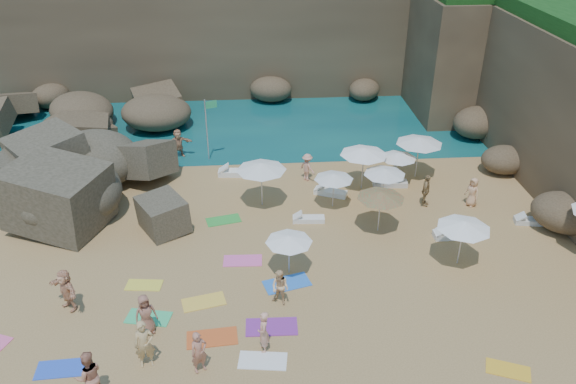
{
  "coord_description": "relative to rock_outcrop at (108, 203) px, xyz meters",
  "views": [
    {
      "loc": [
        0.37,
        -19.45,
        14.65
      ],
      "look_at": [
        2.0,
        3.0,
        2.0
      ],
      "focal_mm": 35.0,
      "sensor_mm": 36.0,
      "label": 1
    }
  ],
  "objects": [
    {
      "name": "ground",
      "position": [
        7.11,
        -6.09,
        0.0
      ],
      "size": [
        120.0,
        120.0,
        0.0
      ],
      "primitive_type": "plane",
      "color": "tan",
      "rests_on": "ground"
    },
    {
      "name": "seawater",
      "position": [
        7.11,
        23.91,
        0.0
      ],
      "size": [
        120.0,
        120.0,
        0.0
      ],
      "primitive_type": "plane",
      "color": "#0C4751",
      "rests_on": "ground"
    },
    {
      "name": "cliff_back",
      "position": [
        9.11,
        18.91,
        4.0
      ],
      "size": [
        44.0,
        8.0,
        8.0
      ],
      "primitive_type": "cube",
      "color": "brown",
      "rests_on": "ground"
    },
    {
      "name": "cliff_corner",
      "position": [
        24.11,
        13.91,
        4.0
      ],
      "size": [
        10.0,
        12.0,
        8.0
      ],
      "primitive_type": "cube",
      "color": "brown",
      "rests_on": "ground"
    },
    {
      "name": "rock_promontory",
      "position": [
        -3.89,
        9.91,
        0.0
      ],
      "size": [
        12.0,
        7.0,
        2.0
      ],
      "primitive_type": null,
      "color": "brown",
      "rests_on": "ground"
    },
    {
      "name": "marina_masts",
      "position": [
        -9.39,
        23.91,
        3.0
      ],
      "size": [
        3.1,
        0.1,
        6.0
      ],
      "color": "white",
      "rests_on": "ground"
    },
    {
      "name": "rock_outcrop",
      "position": [
        0.0,
        0.0,
        0.0
      ],
      "size": [
        8.9,
        6.71,
        3.54
      ],
      "primitive_type": null,
      "rotation": [
        0.0,
        0.0,
        -0.01
      ],
      "color": "brown",
      "rests_on": "ground"
    },
    {
      "name": "flag_pole",
      "position": [
        5.08,
        4.77,
        2.38
      ],
      "size": [
        0.71,
        0.28,
        3.73
      ],
      "color": "silver",
      "rests_on": "ground"
    },
    {
      "name": "parasol_0",
      "position": [
        11.53,
        -1.17,
        1.71
      ],
      "size": [
        1.97,
        1.97,
        1.86
      ],
      "color": "silver",
      "rests_on": "ground"
    },
    {
      "name": "parasol_1",
      "position": [
        14.1,
        -1.07,
        1.83
      ],
      "size": [
        2.11,
        2.11,
        2.0
      ],
      "color": "silver",
      "rests_on": "ground"
    },
    {
      "name": "parasol_2",
      "position": [
        13.35,
        0.62,
        2.19
      ],
      "size": [
        2.52,
        2.52,
        2.39
      ],
      "color": "silver",
      "rests_on": "ground"
    },
    {
      "name": "parasol_3",
      "position": [
        16.61,
        1.72,
        2.21
      ],
      "size": [
        2.55,
        2.55,
        2.41
      ],
      "color": "silver",
      "rests_on": "ground"
    },
    {
      "name": "parasol_5",
      "position": [
        7.95,
        -0.77,
        2.19
      ],
      "size": [
        2.53,
        2.53,
        2.39
      ],
      "color": "silver",
      "rests_on": "ground"
    },
    {
      "name": "parasol_6",
      "position": [
        13.35,
        -3.56,
        1.94
      ],
      "size": [
        2.23,
        2.23,
        2.11
      ],
      "color": "silver",
      "rests_on": "ground"
    },
    {
      "name": "parasol_7",
      "position": [
        15.29,
        0.94,
        1.72
      ],
      "size": [
        1.99,
        1.99,
        1.88
      ],
      "color": "silver",
      "rests_on": "ground"
    },
    {
      "name": "parasol_9",
      "position": [
        8.9,
        -6.5,
        1.71
      ],
      "size": [
        1.97,
        1.97,
        1.87
      ],
      "color": "silver",
      "rests_on": "ground"
    },
    {
      "name": "parasol_11",
      "position": [
        16.25,
        -6.38,
        1.98
      ],
      "size": [
        2.28,
        2.28,
        2.16
      ],
      "color": "silver",
      "rests_on": "ground"
    },
    {
      "name": "lounger_0",
      "position": [
        6.59,
        2.6,
        0.15
      ],
      "size": [
        2.01,
        0.81,
        0.31
      ],
      "primitive_type": "cube",
      "rotation": [
        0.0,
        0.0,
        -0.08
      ],
      "color": "white",
      "rests_on": "ground"
    },
    {
      "name": "lounger_1",
      "position": [
        10.16,
        -2.52,
        0.12
      ],
      "size": [
        1.57,
        0.6,
        0.24
      ],
      "primitive_type": "cube",
      "rotation": [
        0.0,
        0.0,
        -0.06
      ],
      "color": "white",
      "rests_on": "ground"
    },
    {
      "name": "lounger_2",
      "position": [
        14.95,
        0.77,
        0.14
      ],
      "size": [
        1.89,
        0.78,
        0.29
      ],
      "primitive_type": "cube",
      "rotation": [
        0.0,
        0.0,
        -0.09
      ],
      "color": "silver",
      "rests_on": "ground"
    },
    {
      "name": "lounger_3",
      "position": [
        11.59,
        0.0,
        0.13
      ],
      "size": [
        1.81,
        1.21,
        0.27
      ],
      "primitive_type": "cube",
      "rotation": [
        0.0,
        0.0,
        -0.41
      ],
      "color": "white",
      "rests_on": "ground"
    },
    {
      "name": "lounger_4",
      "position": [
        20.92,
        -3.5,
        0.13
      ],
      "size": [
        1.68,
        0.81,
        0.25
      ],
      "primitive_type": "cube",
      "rotation": [
        0.0,
        0.0,
        -0.17
      ],
      "color": "silver",
      "rests_on": "ground"
    },
    {
      "name": "lounger_5",
      "position": [
        16.72,
        -4.4,
        0.14
      ],
      "size": [
        1.81,
        0.6,
        0.28
      ],
      "primitive_type": "cube",
      "rotation": [
        0.0,
        0.0,
        0.0
      ],
      "color": "white",
      "rests_on": "ground"
    },
    {
      "name": "towel_0",
      "position": [
        0.75,
        -11.29,
        0.01
      ],
      "size": [
        1.73,
        0.93,
        0.03
      ],
      "primitive_type": "cube",
      "rotation": [
        0.0,
        0.0,
        0.05
      ],
      "color": "blue",
      "rests_on": "ground"
    },
    {
      "name": "towel_2",
      "position": [
        5.82,
        -10.19,
        0.02
      ],
      "size": [
        1.91,
        1.07,
        0.03
      ],
      "primitive_type": "cube",
      "rotation": [
        0.0,
        0.0,
        0.08
      ],
      "color": "#D65621",
      "rests_on": "ground"
    },
    {
      "name": "towel_3",
      "position": [
        3.35,
        -8.93,
        0.01
      ],
      "size": [
        1.82,
        1.17,
        0.03
      ],
      "primitive_type": "cube",
      "rotation": [
        0.0,
        0.0,
        -0.21
      ],
      "color": "#39C778",
      "rests_on": "ground"
    },
    {
      "name": "towel_4",
      "position": [
        2.88,
        -6.93,
        0.01
      ],
      "size": [
        1.53,
        0.89,
        0.03
      ],
      "primitive_type": "cube",
      "rotation": [
        0.0,
        0.0,
        -0.11
      ],
      "color": "yellow",
      "rests_on": "ground"
    },
    {
      "name": "towel_5",
      "position": [
        7.62,
        -11.43,
        0.01
      ],
      "size": [
        1.77,
        1.05,
        0.03
      ],
      "primitive_type": "cube",
      "rotation": [
        0.0,
        0.0,
        -0.13
      ],
      "color": "white",
      "rests_on": "ground"
    },
    {
      "name": "towel_6",
      "position": [
        8.01,
        -9.77,
        0.02
      ],
      "size": [
        1.95,
        1.01,
        0.03
      ],
      "primitive_type": "cube",
      "rotation": [
        0.0,
        0.0,
        -0.03
      ],
      "color": "purple",
      "rests_on": "ground"
    },
    {
      "name": "towel_8",
      "position": [
        8.76,
        -7.25,
        0.02
      ],
      "size": [
        2.08,
        1.43,
        0.03
      ],
      "primitive_type": "cube",
      "rotation": [
        0.0,
        0.0,
        0.28
      ],
      "color": "blue",
      "rests_on": "ground"
    },
    {
      "name": "towel_9",
      "position": [
        6.94,
        -5.54,
        0.01
      ],
      "size": [
        1.71,
        0.9,
        0.03
      ],
      "primitive_type": "cube",
      "rotation": [
        0.0,
        0.0,
        -0.04
      ],
      "color": "pink",
      "rests_on": "ground"
    },
    {
      "name": "towel_10",
      "position": [
        15.95,
        -12.46,
        0.01
      ],
      "size": [
        1.62,
        1.22,
        0.03
      ],
      "primitive_type": "cube",
      "rotation": [
        0.0,
        0.0,
        -0.39
      ],
      "color": "gold",
      "rests_on": "ground"
    },
    {
      "name": "towel_11",
      "position": [
        6.01,
        -2.14,
        0.01
      ],
      "size": [
        1.79,
        1.18,
        0.03
      ],
      "primitive_type": "cube",
      "rotation": [
        0.0,
        0.0,
        0.23
      ],
      "color": "green",
      "rests_on": "ground"
    },
    {
      "name": "towel_12",
      "position": [
        5.4,
        -8.17,
        0.01
      ],
      "size": [
        1.82,
        1.21,
        0.03
      ],
      "primitive_type": "cube",
      "rotation": [
        0.0,
        0.0,
        0.24
      ],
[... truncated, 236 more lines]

